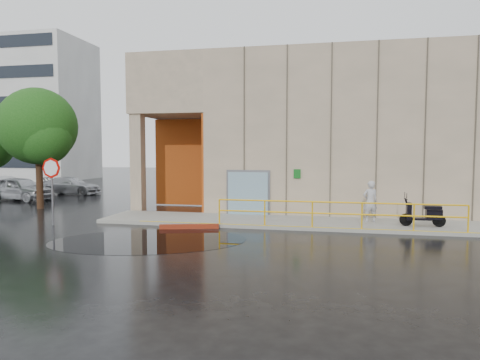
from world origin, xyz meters
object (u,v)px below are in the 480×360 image
object	(u,v)px
person	(370,201)
car_c	(71,186)
stop_sign	(52,177)
car_a	(20,189)
tree_near	(39,129)
scooter	(423,207)
red_curb	(189,226)
car_b	(4,187)

from	to	relation	value
person	car_c	size ratio (longest dim) A/B	0.41
stop_sign	person	bearing A→B (deg)	36.20
car_a	tree_near	world-z (taller)	tree_near
stop_sign	car_c	world-z (taller)	stop_sign
scooter	car_a	distance (m)	23.53
stop_sign	car_a	distance (m)	10.87
person	red_curb	xyz separation A→B (m)	(-7.27, -2.26, -0.93)
scooter	car_c	distance (m)	24.00
stop_sign	tree_near	distance (m)	6.24
car_a	red_curb	bearing A→B (deg)	-107.84
stop_sign	car_b	world-z (taller)	stop_sign
person	scooter	world-z (taller)	person
stop_sign	red_curb	world-z (taller)	stop_sign
car_b	car_a	bearing A→B (deg)	-118.07
stop_sign	car_a	xyz separation A→B (m)	(-7.66, 7.61, -1.31)
scooter	red_curb	bearing A→B (deg)	-170.46
car_c	car_a	bearing A→B (deg)	164.74
car_a	stop_sign	bearing A→B (deg)	-124.68
scooter	person	bearing A→B (deg)	160.20
person	red_curb	distance (m)	7.67
scooter	stop_sign	xyz separation A→B (m)	(-15.18, -1.94, 1.15)
person	stop_sign	bearing A→B (deg)	-7.49
red_curb	tree_near	xyz separation A→B (m)	(-9.74, 4.04, 4.22)
tree_near	car_c	bearing A→B (deg)	112.21
scooter	car_a	xyz separation A→B (m)	(-22.84, 5.67, -0.16)
scooter	car_c	size ratio (longest dim) A/B	0.40
car_a	tree_near	bearing A→B (deg)	-119.36
person	stop_sign	distance (m)	13.52
scooter	car_a	size ratio (longest dim) A/B	0.39
car_a	car_c	size ratio (longest dim) A/B	1.03
scooter	tree_near	size ratio (longest dim) A/B	0.27
red_curb	car_b	xyz separation A→B (m)	(-16.03, 8.68, 0.61)
scooter	stop_sign	size ratio (longest dim) A/B	0.61
scooter	stop_sign	bearing A→B (deg)	-172.72
car_c	tree_near	bearing A→B (deg)	-160.51
scooter	red_curb	xyz separation A→B (m)	(-9.24, -1.55, -0.83)
car_a	tree_near	size ratio (longest dim) A/B	0.68
person	scooter	size ratio (longest dim) A/B	1.01
stop_sign	car_c	xyz separation A→B (m)	(-6.75, 11.67, -1.44)
scooter	tree_near	xyz separation A→B (m)	(-18.98, 2.49, 3.39)
red_curb	stop_sign	bearing A→B (deg)	-176.30
red_curb	car_b	size ratio (longest dim) A/B	0.56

